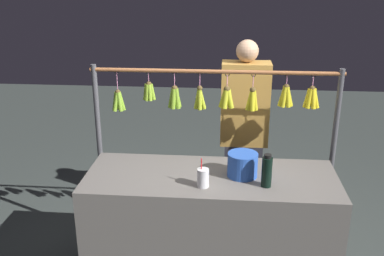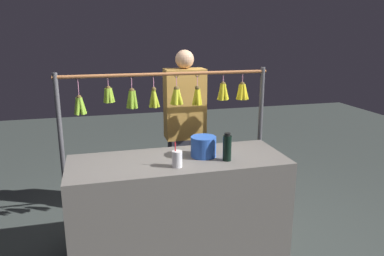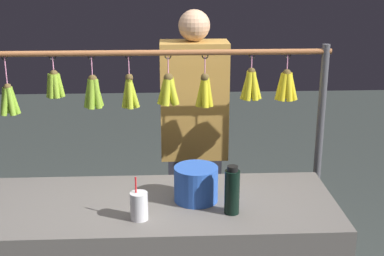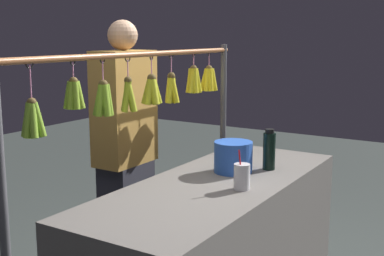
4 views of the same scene
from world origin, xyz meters
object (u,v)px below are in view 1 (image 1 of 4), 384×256
at_px(drink_cup, 203,178).
at_px(water_bottle, 267,171).
at_px(vendor_person, 244,139).
at_px(blue_bucket, 243,165).

bearing_deg(drink_cup, water_bottle, -174.47).
bearing_deg(drink_cup, vendor_person, -107.00).
relative_size(blue_bucket, vendor_person, 0.12).
xyz_separation_m(water_bottle, vendor_person, (0.13, -0.97, -0.14)).
height_order(blue_bucket, vendor_person, vendor_person).
relative_size(water_bottle, vendor_person, 0.13).
relative_size(water_bottle, blue_bucket, 1.09).
bearing_deg(blue_bucket, water_bottle, 137.10).
bearing_deg(blue_bucket, drink_cup, 34.95).
relative_size(water_bottle, drink_cup, 1.16).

